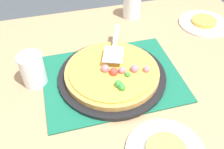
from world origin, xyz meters
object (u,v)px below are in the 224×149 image
at_px(plate_far_right, 203,23).
at_px(pizza_server, 115,46).
at_px(served_slice_right, 204,21).
at_px(pizza_pan, 112,76).
at_px(cup_far, 33,70).
at_px(cup_near, 132,5).
at_px(pizza, 113,72).

xyz_separation_m(plate_far_right, pizza_server, (0.46, 0.14, 0.07)).
bearing_deg(served_slice_right, pizza_pan, 24.91).
bearing_deg(pizza_server, cup_far, 7.81).
bearing_deg(pizza_server, cup_near, -119.38).
relative_size(pizza_pan, pizza_server, 1.65).
bearing_deg(cup_near, cup_far, 35.75).
height_order(served_slice_right, cup_far, cup_far).
bearing_deg(plate_far_right, cup_far, 13.31).
bearing_deg(cup_near, pizza_pan, 62.54).
distance_m(pizza, cup_far, 0.27).
bearing_deg(cup_near, pizza_server, 60.62).
bearing_deg(pizza_pan, plate_far_right, -155.09).
bearing_deg(pizza_pan, cup_near, -117.46).
distance_m(pizza_pan, cup_far, 0.27).
height_order(pizza, pizza_server, pizza_server).
distance_m(pizza, served_slice_right, 0.54).
bearing_deg(cup_far, pizza_pan, 169.06).
relative_size(plate_far_right, served_slice_right, 2.00).
xyz_separation_m(pizza_pan, pizza_server, (-0.03, -0.09, 0.06)).
height_order(pizza_pan, pizza_server, pizza_server).
height_order(pizza_pan, plate_far_right, pizza_pan).
distance_m(served_slice_right, cup_near, 0.34).
relative_size(served_slice_right, pizza_server, 0.48).
bearing_deg(pizza_pan, cup_far, -10.94).
height_order(pizza_pan, served_slice_right, served_slice_right).
bearing_deg(pizza, cup_near, -117.19).
xyz_separation_m(plate_far_right, cup_near, (0.30, -0.15, 0.06)).
bearing_deg(served_slice_right, cup_far, 13.31).
distance_m(served_slice_right, cup_far, 0.78).
bearing_deg(pizza_server, plate_far_right, -163.26).
height_order(pizza_pan, cup_far, cup_far).
xyz_separation_m(pizza, pizza_server, (-0.03, -0.09, 0.04)).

